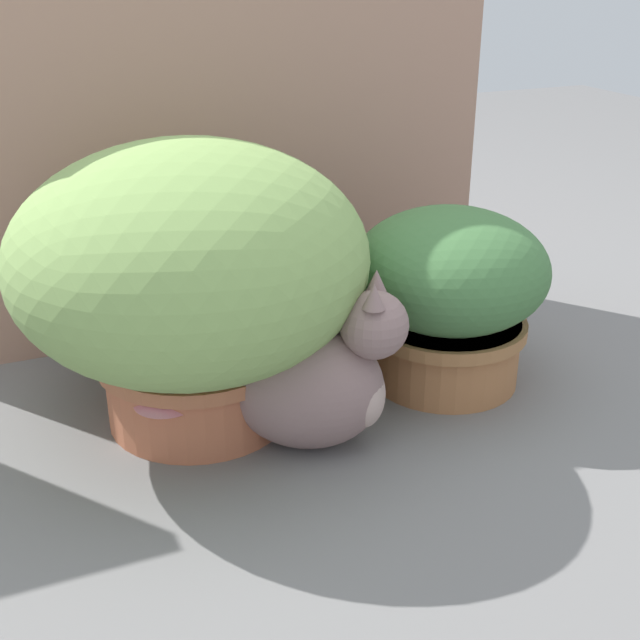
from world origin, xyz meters
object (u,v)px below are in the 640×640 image
Objects in this scene: leafy_planter at (449,292)px; mushroom_ornament_red at (226,392)px; mushroom_ornament_pink at (166,399)px; grass_planter at (191,272)px; cat at (315,380)px.

leafy_planter reaches higher than mushroom_ornament_red.
grass_planter is at bearing 50.89° from mushroom_ornament_pink.
grass_planter reaches higher than cat.
cat is 2.74× the size of mushroom_ornament_red.
grass_planter reaches higher than mushroom_ornament_pink.
mushroom_ornament_pink is (-0.08, -0.10, -0.17)m from grass_planter.
leafy_planter is 0.56m from mushroom_ornament_pink.
cat is at bearing -28.95° from mushroom_ornament_red.
grass_planter is 4.27× the size of mushroom_ornament_pink.
leafy_planter is at bearing 5.63° from mushroom_ornament_red.
cat is at bearing -16.39° from mushroom_ornament_pink.
leafy_planter reaches higher than cat.
mushroom_ornament_pink is (-0.23, 0.07, -0.02)m from cat.
leafy_planter is at bearing 5.01° from mushroom_ornament_pink.
mushroom_ornament_pink reaches higher than mushroom_ornament_red.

